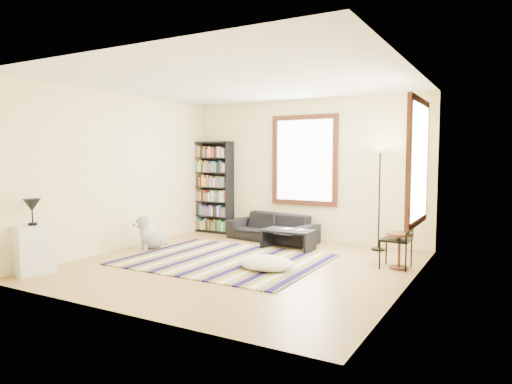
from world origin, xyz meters
The scene contains 21 objects.
floor centered at (0.00, 0.00, -0.05)m, with size 5.00×5.00×0.10m, color #A58A4B.
ceiling centered at (0.00, 0.00, 2.85)m, with size 5.00×5.00×0.10m, color white.
wall_back centered at (0.00, 2.55, 1.40)m, with size 5.00×0.10×2.80m, color #FFF5AB.
wall_front centered at (0.00, -2.55, 1.40)m, with size 5.00×0.10×2.80m, color #FFF5AB.
wall_left centered at (-2.55, 0.00, 1.40)m, with size 0.10×5.00×2.80m, color #FFF5AB.
wall_right centered at (2.55, 0.00, 1.40)m, with size 0.10×5.00×2.80m, color #FFF5AB.
window_back centered at (0.00, 2.47, 1.60)m, with size 1.20×0.06×1.60m, color white.
window_right centered at (2.47, 0.80, 1.60)m, with size 0.06×1.20×1.60m, color white.
rug centered at (-0.38, 0.15, 0.01)m, with size 3.05×2.44×0.02m, color #110D42.
sofa centered at (-0.50, 2.05, 0.27)m, with size 1.83×0.72×0.54m, color black.
bookshelf centered at (-2.11, 2.32, 1.00)m, with size 0.90×0.30×2.00m, color black.
coffee_table centered at (0.14, 1.43, 0.18)m, with size 0.90×0.50×0.36m, color black.
book_a centered at (0.04, 1.43, 0.37)m, with size 0.16×0.22×0.02m, color beige.
book_b centered at (0.29, 1.48, 0.37)m, with size 0.14×0.20×0.01m, color beige.
floor_cushion centered at (0.52, -0.10, 0.11)m, with size 0.85×0.64×0.21m, color beige.
floor_lamp centered at (1.59, 2.15, 0.93)m, with size 0.30×0.30×1.86m, color black, non-canonical shape.
side_table centered at (2.20, 0.96, 0.27)m, with size 0.40×0.40×0.54m, color #412010.
folding_chair centered at (2.15, 0.96, 0.43)m, with size 0.42×0.40×0.86m, color black.
white_cabinet centered at (-2.30, -1.91, 0.35)m, with size 0.38×0.50×0.70m, color white.
table_lamp centered at (-2.30, -1.91, 0.89)m, with size 0.24×0.24×0.38m, color black, non-canonical shape.
dog centered at (-2.02, 0.27, 0.30)m, with size 0.43×0.60×0.60m, color #A9A9A9, non-canonical shape.
Camera 1 is at (3.63, -5.95, 1.69)m, focal length 32.00 mm.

